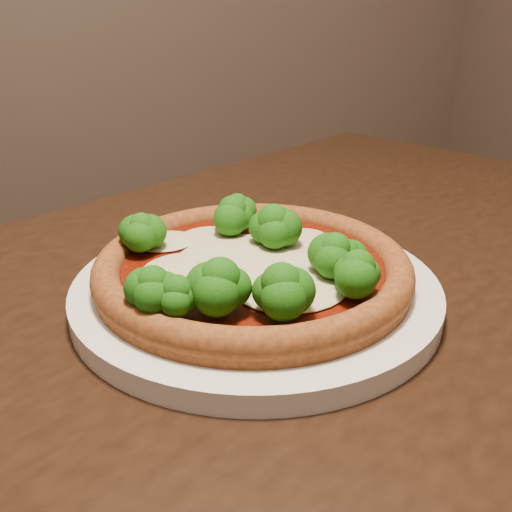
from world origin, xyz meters
name	(u,v)px	position (x,y,z in m)	size (l,w,h in m)	color
dining_table	(242,453)	(0.12, 0.15, 0.65)	(1.52, 1.20, 0.75)	black
plate	(256,289)	(0.16, 0.22, 0.76)	(0.31, 0.31, 0.02)	silver
pizza	(252,264)	(0.15, 0.21, 0.79)	(0.26, 0.26, 0.06)	brown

